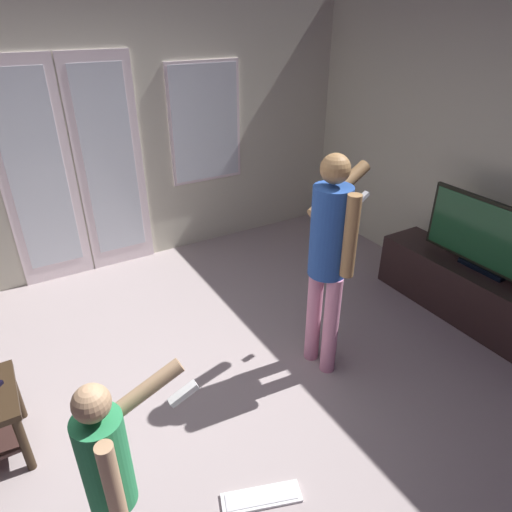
{
  "coord_description": "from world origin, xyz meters",
  "views": [
    {
      "loc": [
        -0.52,
        -2.08,
        2.36
      ],
      "look_at": [
        0.75,
        0.07,
        1.0
      ],
      "focal_mm": 31.69,
      "sensor_mm": 36.0,
      "label": 1
    }
  ],
  "objects": [
    {
      "name": "tv_stand",
      "position": [
        2.7,
        -0.27,
        0.24
      ],
      "size": [
        0.43,
        1.76,
        0.47
      ],
      "color": "black",
      "rests_on": "ground_plane"
    },
    {
      "name": "loose_keyboard",
      "position": [
        0.29,
        -0.77,
        0.01
      ],
      "size": [
        0.46,
        0.27,
        0.02
      ],
      "color": "white",
      "rests_on": "ground_plane"
    },
    {
      "name": "flat_screen_tv",
      "position": [
        2.7,
        -0.26,
        0.78
      ],
      "size": [
        0.08,
        1.12,
        0.6
      ],
      "color": "black",
      "rests_on": "tv_stand"
    },
    {
      "name": "person_adult",
      "position": [
        1.25,
        -0.05,
        0.97
      ],
      "size": [
        0.67,
        0.49,
        1.62
      ],
      "color": "pink",
      "rests_on": "ground_plane"
    },
    {
      "name": "ground_plane",
      "position": [
        0.0,
        0.0,
        -0.01
      ],
      "size": [
        6.16,
        4.67,
        0.02
      ],
      "primitive_type": "cube",
      "color": "#A29493"
    },
    {
      "name": "wall_back_with_doors",
      "position": [
        0.04,
        2.3,
        1.29
      ],
      "size": [
        6.16,
        0.09,
        2.64
      ],
      "color": "beige",
      "rests_on": "ground_plane"
    },
    {
      "name": "wall_right_plain",
      "position": [
        3.05,
        0.0,
        1.31
      ],
      "size": [
        0.06,
        4.67,
        2.61
      ],
      "color": "beige",
      "rests_on": "ground_plane"
    },
    {
      "name": "person_child",
      "position": [
        -0.42,
        -0.8,
        0.73
      ],
      "size": [
        0.54,
        0.33,
        1.21
      ],
      "color": "#2B1E2E",
      "rests_on": "ground_plane"
    }
  ]
}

